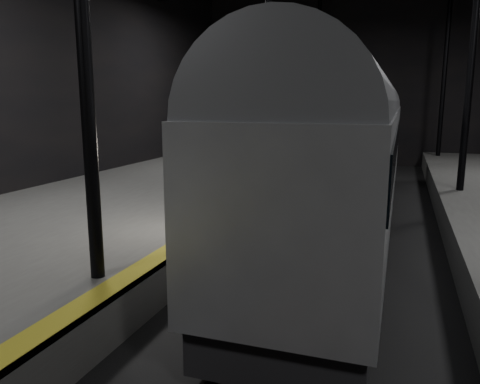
% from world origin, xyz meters
% --- Properties ---
extents(ground, '(44.00, 44.00, 0.00)m').
position_xyz_m(ground, '(0.00, 0.00, 0.00)').
color(ground, black).
rests_on(ground, ground).
extents(platform_left, '(9.00, 43.80, 1.00)m').
position_xyz_m(platform_left, '(-7.50, 0.00, 0.50)').
color(platform_left, '#4F4F4C').
rests_on(platform_left, ground).
extents(tactile_strip, '(0.50, 43.80, 0.01)m').
position_xyz_m(tactile_strip, '(-3.25, 0.00, 1.00)').
color(tactile_strip, olive).
rests_on(tactile_strip, platform_left).
extents(track, '(2.40, 43.00, 0.24)m').
position_xyz_m(track, '(0.00, 0.00, 0.07)').
color(track, '#3F3328').
rests_on(track, ground).
extents(train, '(3.00, 20.01, 5.35)m').
position_xyz_m(train, '(-0.00, 4.39, 2.98)').
color(train, '#9B9EA3').
rests_on(train, ground).
extents(woman, '(0.78, 0.62, 1.88)m').
position_xyz_m(woman, '(-4.02, 2.35, 1.94)').
color(woman, '#9F8661').
rests_on(woman, platform_left).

